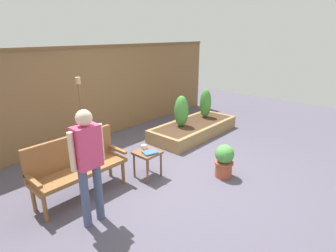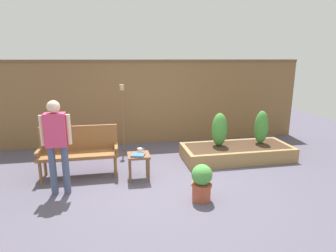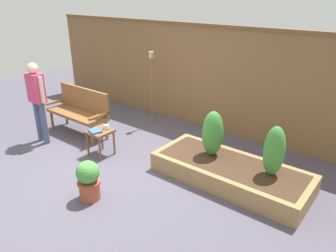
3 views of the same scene
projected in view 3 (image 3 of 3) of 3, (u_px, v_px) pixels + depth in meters
ground_plane at (104, 168)px, 5.39m from camera, size 14.00×14.00×0.00m
fence_back at (194, 75)px, 6.84m from camera, size 8.40×0.14×2.16m
garden_bench at (80, 108)px, 6.55m from camera, size 1.44×0.48×0.94m
side_table at (100, 135)px, 5.68m from camera, size 0.40×0.40×0.48m
cup_on_table at (106, 127)px, 5.70m from camera, size 0.13×0.09×0.08m
book_on_table at (95, 131)px, 5.59m from camera, size 0.27×0.25×0.03m
potted_boxwood at (89, 179)px, 4.49m from camera, size 0.33×0.33×0.59m
raised_planter_bed at (230, 172)px, 4.98m from camera, size 2.40×1.00×0.30m
shrub_near_bench at (213, 133)px, 5.06m from camera, size 0.34×0.34×0.74m
shrub_far_corner at (274, 151)px, 4.49m from camera, size 0.30×0.30×0.75m
tiki_torch at (152, 76)px, 6.72m from camera, size 0.10×0.10×1.61m
person_by_bench at (37, 96)px, 5.99m from camera, size 0.47×0.20×1.56m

